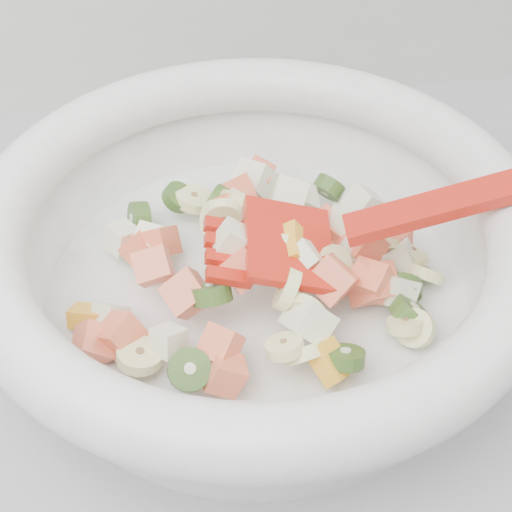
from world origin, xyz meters
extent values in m
cylinder|color=white|center=(-0.06, 1.47, 0.91)|extent=(0.29, 0.29, 0.02)
torus|color=white|center=(-0.06, 1.47, 0.98)|extent=(0.35, 0.35, 0.04)
cylinder|color=#F9FAA7|center=(-0.13, 1.42, 0.93)|extent=(0.04, 0.04, 0.01)
cylinder|color=#F9FAA7|center=(0.03, 1.49, 0.93)|extent=(0.03, 0.03, 0.03)
cylinder|color=#F9FAA7|center=(-0.09, 1.55, 0.93)|extent=(0.03, 0.03, 0.01)
cylinder|color=#F9FAA7|center=(0.03, 1.41, 0.93)|extent=(0.03, 0.03, 0.03)
cylinder|color=#F9FAA7|center=(0.05, 1.48, 0.93)|extent=(0.03, 0.03, 0.02)
cylinder|color=#F9FAA7|center=(-0.04, 1.44, 0.95)|extent=(0.02, 0.03, 0.03)
cylinder|color=#F9FAA7|center=(0.03, 1.48, 0.94)|extent=(0.03, 0.02, 0.02)
cylinder|color=#F9FAA7|center=(-0.07, 1.50, 0.96)|extent=(0.03, 0.01, 0.03)
cylinder|color=#F9FAA7|center=(-0.05, 1.40, 0.94)|extent=(0.03, 0.03, 0.02)
cylinder|color=#F9FAA7|center=(0.05, 1.46, 0.93)|extent=(0.04, 0.03, 0.03)
cylinder|color=#F9FAA7|center=(-0.04, 1.43, 0.94)|extent=(0.03, 0.02, 0.04)
cylinder|color=#F9FAA7|center=(-0.08, 1.51, 0.95)|extent=(0.02, 0.04, 0.04)
cylinder|color=#F9FAA7|center=(-0.01, 1.45, 0.95)|extent=(0.04, 0.03, 0.02)
cylinder|color=#F9FAA7|center=(-0.04, 1.40, 0.93)|extent=(0.03, 0.02, 0.03)
cylinder|color=#F9FAA7|center=(-0.04, 1.47, 0.96)|extent=(0.04, 0.02, 0.03)
cylinder|color=#F9FAA7|center=(0.02, 1.42, 0.93)|extent=(0.02, 0.02, 0.02)
cylinder|color=#F9FAA7|center=(-0.07, 1.51, 0.95)|extent=(0.02, 0.03, 0.03)
cylinder|color=#F9FAA7|center=(-0.07, 1.52, 0.95)|extent=(0.02, 0.03, 0.03)
cube|color=#DF6B46|center=(-0.02, 1.44, 0.95)|extent=(0.04, 0.04, 0.04)
cube|color=#DF6B46|center=(-0.12, 1.47, 0.95)|extent=(0.03, 0.03, 0.03)
cube|color=#DF6B46|center=(-0.13, 1.50, 0.93)|extent=(0.03, 0.03, 0.03)
cube|color=#DF6B46|center=(-0.04, 1.57, 0.93)|extent=(0.03, 0.03, 0.02)
cube|color=#DF6B46|center=(0.01, 1.45, 0.94)|extent=(0.03, 0.04, 0.04)
cube|color=#DF6B46|center=(-0.12, 1.51, 0.94)|extent=(0.03, 0.04, 0.04)
cube|color=#DF6B46|center=(-0.07, 1.45, 0.95)|extent=(0.03, 0.03, 0.03)
cube|color=#DF6B46|center=(-0.14, 1.43, 0.93)|extent=(0.04, 0.03, 0.03)
cube|color=#DF6B46|center=(-0.07, 1.52, 0.95)|extent=(0.03, 0.03, 0.03)
cube|color=#DF6B46|center=(-0.09, 1.41, 0.94)|extent=(0.03, 0.03, 0.03)
cube|color=#DF6B46|center=(-0.06, 1.55, 0.94)|extent=(0.03, 0.03, 0.03)
cube|color=#DF6B46|center=(0.04, 1.49, 0.93)|extent=(0.02, 0.02, 0.02)
cube|color=#DF6B46|center=(0.01, 1.48, 0.94)|extent=(0.04, 0.03, 0.03)
cube|color=#DF6B46|center=(-0.10, 1.45, 0.94)|extent=(0.04, 0.03, 0.04)
cube|color=#DF6B46|center=(-0.16, 1.43, 0.93)|extent=(0.03, 0.03, 0.03)
cube|color=#DF6B46|center=(0.01, 1.45, 0.94)|extent=(0.03, 0.03, 0.03)
cube|color=#DF6B46|center=(-0.09, 1.39, 0.93)|extent=(0.03, 0.02, 0.03)
cube|color=#DF6B46|center=(-0.01, 1.50, 0.94)|extent=(0.03, 0.03, 0.03)
cylinder|color=#5A9B33|center=(-0.11, 1.40, 0.94)|extent=(0.03, 0.03, 0.03)
cylinder|color=#5A9B33|center=(-0.10, 1.55, 0.93)|extent=(0.03, 0.03, 0.02)
cylinder|color=#5A9B33|center=(0.03, 1.45, 0.93)|extent=(0.04, 0.02, 0.04)
cylinder|color=#5A9B33|center=(-0.02, 1.39, 0.93)|extent=(0.02, 0.03, 0.02)
cylinder|color=#5A9B33|center=(0.01, 1.55, 0.93)|extent=(0.03, 0.03, 0.03)
cylinder|color=#5A9B33|center=(-0.13, 1.54, 0.93)|extent=(0.02, 0.03, 0.03)
cylinder|color=#5A9B33|center=(-0.07, 1.54, 0.94)|extent=(0.03, 0.04, 0.04)
cylinder|color=#5A9B33|center=(-0.09, 1.44, 0.95)|extent=(0.03, 0.03, 0.03)
cylinder|color=#5A9B33|center=(0.03, 1.43, 0.93)|extent=(0.03, 0.04, 0.03)
cube|color=beige|center=(-0.07, 1.47, 0.96)|extent=(0.03, 0.02, 0.03)
cube|color=beige|center=(0.03, 1.45, 0.93)|extent=(0.03, 0.03, 0.03)
cube|color=beige|center=(-0.14, 1.52, 0.93)|extent=(0.03, 0.03, 0.02)
cube|color=beige|center=(-0.03, 1.42, 0.94)|extent=(0.04, 0.03, 0.04)
cube|color=beige|center=(-0.15, 1.45, 0.93)|extent=(0.03, 0.03, 0.03)
cube|color=beige|center=(-0.03, 1.45, 0.96)|extent=(0.03, 0.03, 0.03)
cube|color=beige|center=(0.04, 1.47, 0.93)|extent=(0.03, 0.03, 0.03)
cube|color=beige|center=(-0.12, 1.42, 0.94)|extent=(0.02, 0.03, 0.02)
cube|color=beige|center=(-0.03, 1.53, 0.94)|extent=(0.03, 0.03, 0.03)
cube|color=beige|center=(0.00, 1.48, 0.94)|extent=(0.03, 0.03, 0.03)
cube|color=beige|center=(0.03, 1.53, 0.93)|extent=(0.03, 0.03, 0.03)
cube|color=beige|center=(-0.12, 1.51, 0.94)|extent=(0.02, 0.03, 0.02)
cube|color=beige|center=(0.00, 1.49, 0.95)|extent=(0.03, 0.02, 0.03)
cube|color=beige|center=(-0.02, 1.54, 0.94)|extent=(0.03, 0.03, 0.03)
cube|color=beige|center=(-0.04, 1.57, 0.93)|extent=(0.04, 0.04, 0.03)
cube|color=#FFA12E|center=(-0.03, 1.40, 0.93)|extent=(0.03, 0.03, 0.03)
cube|color=#FFA12E|center=(-0.16, 1.46, 0.92)|extent=(0.03, 0.03, 0.02)
cube|color=#FFA12E|center=(-0.04, 1.46, 0.96)|extent=(0.02, 0.03, 0.02)
cube|color=red|center=(-0.04, 1.46, 0.96)|extent=(0.06, 0.07, 0.03)
cube|color=red|center=(-0.07, 1.49, 0.96)|extent=(0.03, 0.01, 0.01)
cube|color=red|center=(-0.08, 1.47, 0.96)|extent=(0.03, 0.01, 0.01)
cube|color=red|center=(-0.08, 1.46, 0.96)|extent=(0.03, 0.01, 0.01)
cube|color=red|center=(-0.08, 1.44, 0.96)|extent=(0.03, 0.01, 0.01)
cube|color=red|center=(0.09, 1.45, 1.00)|extent=(0.19, 0.04, 0.06)
camera|label=1|loc=(-0.11, 1.12, 1.28)|focal=55.00mm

